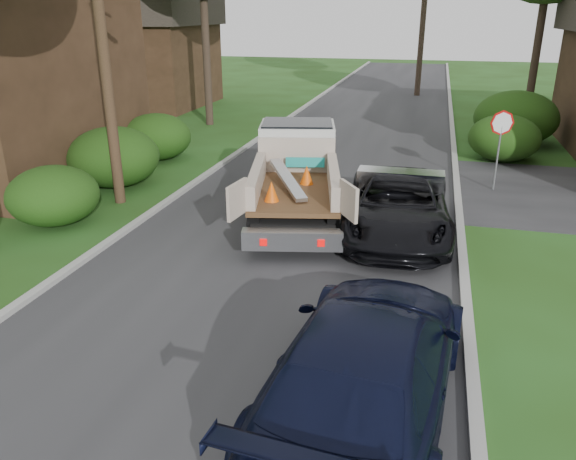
% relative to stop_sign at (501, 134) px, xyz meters
% --- Properties ---
extents(ground, '(120.00, 120.00, 0.00)m').
position_rel_stop_sign_xyz_m(ground, '(-5.20, -9.00, -1.78)').
color(ground, '#224112').
rests_on(ground, ground).
extents(road, '(8.00, 90.00, 0.02)m').
position_rel_stop_sign_xyz_m(road, '(-5.20, 1.00, -1.77)').
color(road, '#28282B').
rests_on(road, ground).
extents(curb_left, '(0.20, 90.00, 0.12)m').
position_rel_stop_sign_xyz_m(curb_left, '(-9.30, 1.00, -1.72)').
color(curb_left, '#9E9E99').
rests_on(curb_left, ground).
extents(curb_right, '(0.20, 90.00, 0.12)m').
position_rel_stop_sign_xyz_m(curb_right, '(-1.10, 1.00, -1.72)').
color(curb_right, '#9E9E99').
rests_on(curb_right, ground).
extents(stop_sign, '(0.71, 0.32, 2.48)m').
position_rel_stop_sign_xyz_m(stop_sign, '(0.00, 0.00, 0.00)').
color(stop_sign, slate).
rests_on(stop_sign, ground).
extents(utility_pole, '(2.42, 1.25, 10.00)m').
position_rel_stop_sign_xyz_m(utility_pole, '(-10.68, -4.02, 3.40)').
color(utility_pole, '#382619').
rests_on(utility_pole, ground).
extents(house_left_far, '(7.56, 7.56, 6.00)m').
position_rel_stop_sign_xyz_m(house_left_far, '(-18.70, 13.00, 1.27)').
color(house_left_far, '#342215').
rests_on(house_left_far, ground).
extents(hedge_left_a, '(2.34, 2.34, 1.53)m').
position_rel_stop_sign_xyz_m(hedge_left_a, '(-11.40, -6.00, -1.01)').
color(hedge_left_a, '#193A0D').
rests_on(hedge_left_a, ground).
extents(hedge_left_b, '(2.86, 2.86, 1.87)m').
position_rel_stop_sign_xyz_m(hedge_left_b, '(-11.70, -2.50, -0.84)').
color(hedge_left_b, '#193A0D').
rests_on(hedge_left_b, ground).
extents(hedge_left_c, '(2.60, 2.60, 1.70)m').
position_rel_stop_sign_xyz_m(hedge_left_c, '(-12.00, 1.00, -0.93)').
color(hedge_left_c, '#193A0D').
rests_on(hedge_left_c, ground).
extents(hedge_right_a, '(2.60, 2.60, 1.70)m').
position_rel_stop_sign_xyz_m(hedge_right_a, '(0.60, 4.00, -0.93)').
color(hedge_right_a, '#193A0D').
rests_on(hedge_right_a, ground).
extents(hedge_right_b, '(3.38, 3.38, 2.21)m').
position_rel_stop_sign_xyz_m(hedge_right_b, '(1.30, 7.00, -0.67)').
color(hedge_right_b, '#193A0D').
rests_on(hedge_right_b, ground).
extents(flatbed_truck, '(3.66, 6.30, 2.25)m').
position_rel_stop_sign_xyz_m(flatbed_truck, '(-5.58, -3.23, -0.56)').
color(flatbed_truck, black).
rests_on(flatbed_truck, ground).
extents(black_pickup, '(2.78, 5.52, 1.50)m').
position_rel_stop_sign_xyz_m(black_pickup, '(-2.68, -4.50, -1.03)').
color(black_pickup, black).
rests_on(black_pickup, ground).
extents(navy_suv, '(2.83, 5.86, 1.65)m').
position_rel_stop_sign_xyz_m(navy_suv, '(-2.60, -11.50, -0.95)').
color(navy_suv, black).
rests_on(navy_suv, ground).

